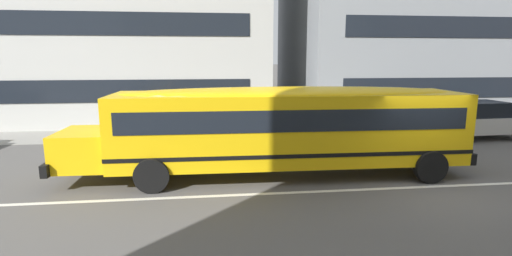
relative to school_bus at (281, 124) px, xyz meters
The scene contains 6 objects.
ground_plane 4.45m from the school_bus, 22.21° to the right, with size 400.00×400.00×0.00m, color #54514F.
sidewalk_far 7.93m from the school_bus, 60.32° to the left, with size 120.00×3.00×0.01m, color gray.
lane_centreline 4.45m from the school_bus, 22.21° to the right, with size 110.00×0.16×0.01m, color silver.
school_bus is the anchor object (origin of this frame).
parked_car_white_near_corner 10.55m from the school_bus, 23.67° to the left, with size 3.99×2.06×1.64m.
apartment_block_far_centre 19.31m from the school_bus, 49.20° to the left, with size 17.48×11.76×13.30m.
Camera 1 is at (-5.93, -9.32, 3.52)m, focal length 26.47 mm.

